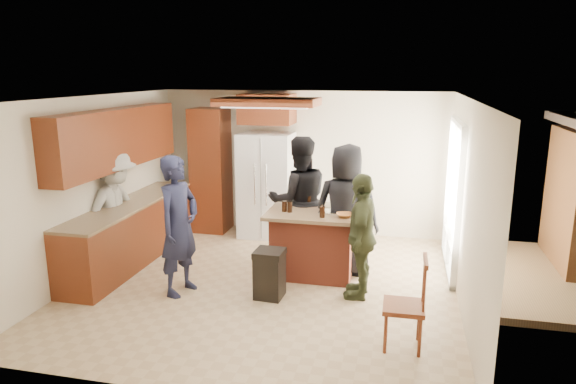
% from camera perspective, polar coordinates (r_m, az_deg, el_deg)
% --- Properties ---
extents(person_front_left, '(0.63, 0.76, 1.81)m').
position_cam_1_polar(person_front_left, '(6.69, -12.02, -3.69)').
color(person_front_left, '#1B1E37').
rests_on(person_front_left, ground).
extents(person_behind_left, '(1.08, 0.89, 1.91)m').
position_cam_1_polar(person_behind_left, '(7.60, 1.25, -0.94)').
color(person_behind_left, black).
rests_on(person_behind_left, ground).
extents(person_behind_right, '(0.93, 0.62, 1.87)m').
position_cam_1_polar(person_behind_right, '(7.22, 6.47, -1.99)').
color(person_behind_right, black).
rests_on(person_behind_right, ground).
extents(person_side_right, '(0.51, 0.96, 1.61)m').
position_cam_1_polar(person_side_right, '(6.53, 8.17, -4.87)').
color(person_side_right, '#3A4226').
rests_on(person_side_right, ground).
extents(person_counter, '(0.67, 1.18, 1.72)m').
position_cam_1_polar(person_counter, '(7.88, -18.52, -1.84)').
color(person_counter, '#999991').
rests_on(person_counter, ground).
extents(left_cabinetry, '(0.64, 3.00, 2.30)m').
position_cam_1_polar(left_cabinetry, '(7.97, -17.55, -0.90)').
color(left_cabinetry, maroon).
rests_on(left_cabinetry, ground).
extents(back_wall_units, '(1.80, 0.60, 2.45)m').
position_cam_1_polar(back_wall_units, '(9.11, -7.06, 4.06)').
color(back_wall_units, maroon).
rests_on(back_wall_units, ground).
extents(refrigerator, '(0.90, 0.76, 1.80)m').
position_cam_1_polar(refrigerator, '(8.89, -2.39, 0.77)').
color(refrigerator, white).
rests_on(refrigerator, ground).
extents(kitchen_island, '(1.28, 1.03, 0.93)m').
position_cam_1_polar(kitchen_island, '(7.30, 2.90, -5.50)').
color(kitchen_island, '#983A27').
rests_on(kitchen_island, ground).
extents(island_items, '(1.01, 0.65, 0.15)m').
position_cam_1_polar(island_items, '(7.03, 4.21, -2.00)').
color(island_items, silver).
rests_on(island_items, kitchen_island).
extents(trash_bin, '(0.37, 0.37, 0.63)m').
position_cam_1_polar(trash_bin, '(6.60, -2.06, -9.03)').
color(trash_bin, black).
rests_on(trash_bin, ground).
extents(spindle_chair, '(0.42, 0.42, 0.99)m').
position_cam_1_polar(spindle_chair, '(5.56, 12.95, -12.32)').
color(spindle_chair, maroon).
rests_on(spindle_chair, ground).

